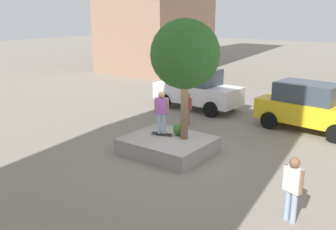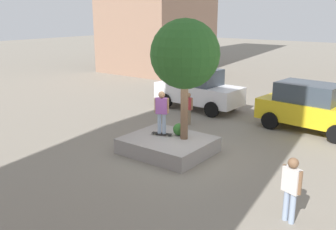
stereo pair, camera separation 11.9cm
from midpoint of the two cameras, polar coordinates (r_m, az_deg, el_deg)
name	(u,v)px [view 2 (the right image)]	position (r m, az deg, el deg)	size (l,w,h in m)	color
ground_plane	(179,156)	(14.07, 1.87, -6.19)	(120.00, 120.00, 0.00)	gray
planter_ledge	(168,145)	(14.29, 0.24, -4.60)	(3.13, 2.65, 0.58)	gray
plaza_tree	(185,55)	(13.46, 2.85, 9.13)	(2.49, 2.49, 4.40)	brown
boxwood_shrub	(179,129)	(14.45, 1.92, -2.19)	(0.47, 0.47, 0.47)	#2D6628
skateboard	(162,134)	(14.50, -0.71, -2.86)	(0.83, 0.43, 0.07)	black
skateboarder	(162,109)	(14.23, -0.73, 0.86)	(0.52, 0.35, 1.65)	#8C9EB7
police_car	(198,89)	(20.65, 4.68, 4.00)	(4.83, 2.39, 2.21)	white
taxi_cab	(311,107)	(17.88, 21.00, 1.15)	(4.77, 2.50, 2.15)	gold
passerby_with_bag	(291,185)	(9.99, 18.52, -10.10)	(0.56, 0.34, 1.74)	#8C9EB7
bystander_watching	(188,106)	(17.73, 3.27, 1.36)	(0.52, 0.24, 1.53)	#847056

